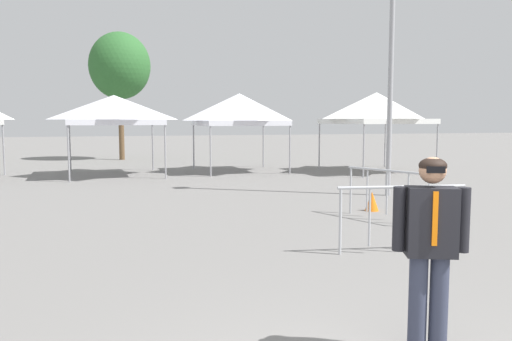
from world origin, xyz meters
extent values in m
cylinder|color=#9E9EA3|center=(-5.48, 18.94, 1.07)|extent=(0.06, 0.06, 2.14)
cylinder|color=#9E9EA3|center=(-2.99, 15.75, 1.07)|extent=(0.06, 0.06, 2.14)
cylinder|color=#9E9EA3|center=(0.30, 15.85, 1.07)|extent=(0.06, 0.06, 2.14)
cylinder|color=#9E9EA3|center=(-3.08, 19.04, 1.07)|extent=(0.06, 0.06, 2.14)
cylinder|color=#9E9EA3|center=(0.20, 19.14, 1.07)|extent=(0.06, 0.06, 2.14)
pyramid|color=white|center=(-1.39, 17.44, 2.60)|extent=(3.55, 3.55, 0.92)
cube|color=white|center=(-1.39, 17.44, 2.04)|extent=(3.52, 3.52, 0.20)
cylinder|color=#9E9EA3|center=(1.98, 15.92, 1.05)|extent=(0.06, 0.06, 2.10)
cylinder|color=#9E9EA3|center=(5.17, 15.96, 1.05)|extent=(0.06, 0.06, 2.10)
cylinder|color=#9E9EA3|center=(1.94, 19.10, 1.05)|extent=(0.06, 0.06, 2.10)
cylinder|color=#9E9EA3|center=(5.13, 19.14, 1.05)|extent=(0.06, 0.06, 2.10)
pyramid|color=white|center=(3.56, 17.53, 2.65)|extent=(3.39, 3.39, 1.11)
cube|color=white|center=(3.56, 17.53, 2.00)|extent=(3.36, 3.36, 0.20)
cylinder|color=#9E9EA3|center=(7.30, 13.96, 1.08)|extent=(0.06, 0.06, 2.17)
cylinder|color=#9E9EA3|center=(10.67, 14.20, 1.08)|extent=(0.06, 0.06, 2.17)
cylinder|color=#9E9EA3|center=(7.06, 17.34, 1.08)|extent=(0.06, 0.06, 2.17)
cylinder|color=#9E9EA3|center=(10.43, 17.57, 1.08)|extent=(0.06, 0.06, 2.17)
pyramid|color=white|center=(8.87, 15.77, 2.71)|extent=(3.79, 3.79, 1.08)
cube|color=white|center=(8.87, 15.77, 2.07)|extent=(3.75, 3.75, 0.20)
cylinder|color=#33384C|center=(0.55, 1.08, 0.46)|extent=(0.16, 0.16, 0.92)
cylinder|color=#33384C|center=(0.72, 1.01, 0.46)|extent=(0.16, 0.16, 0.92)
cube|color=black|center=(0.63, 1.04, 1.22)|extent=(0.48, 0.38, 0.60)
cylinder|color=black|center=(0.38, 1.15, 1.24)|extent=(0.11, 0.11, 0.56)
cylinder|color=black|center=(0.88, 0.94, 1.24)|extent=(0.11, 0.11, 0.56)
sphere|color=tan|center=(0.63, 1.04, 1.67)|extent=(0.23, 0.23, 0.23)
ellipsoid|color=black|center=(0.63, 1.04, 1.71)|extent=(0.23, 0.23, 0.14)
cube|color=black|center=(0.59, 0.95, 1.68)|extent=(0.15, 0.08, 0.06)
cube|color=orange|center=(0.58, 0.92, 1.27)|extent=(0.05, 0.03, 0.46)
cylinder|color=#9E9EA3|center=(5.70, 9.75, 3.88)|extent=(0.14, 0.14, 7.75)
cylinder|color=brown|center=(-0.75, 25.66, 1.86)|extent=(0.28, 0.28, 3.72)
ellipsoid|color=#2D662D|center=(-0.75, 25.66, 5.01)|extent=(3.21, 3.21, 3.54)
cylinder|color=#B7BABF|center=(2.48, 4.25, 1.05)|extent=(2.08, 0.41, 0.05)
cylinder|color=#B7BABF|center=(3.46, 4.08, 0.53)|extent=(0.04, 0.04, 1.05)
cylinder|color=#B7BABF|center=(1.50, 4.42, 0.53)|extent=(0.04, 0.04, 1.05)
cylinder|color=#B7BABF|center=(3.00, 4.16, 0.58)|extent=(0.04, 0.04, 0.92)
cylinder|color=#B7BABF|center=(2.48, 4.25, 0.58)|extent=(0.04, 0.04, 0.92)
cylinder|color=#B7BABF|center=(1.96, 4.34, 0.58)|extent=(0.04, 0.04, 0.92)
cylinder|color=#B7BABF|center=(3.71, 6.63, 1.05)|extent=(0.78, 1.99, 0.05)
cylinder|color=#B7BABF|center=(4.05, 5.70, 0.53)|extent=(0.04, 0.04, 1.05)
cylinder|color=#B7BABF|center=(3.36, 7.57, 0.53)|extent=(0.04, 0.04, 1.05)
cylinder|color=#B7BABF|center=(3.89, 6.14, 0.58)|extent=(0.04, 0.04, 0.92)
cylinder|color=#B7BABF|center=(3.71, 6.63, 0.58)|extent=(0.04, 0.04, 0.92)
cylinder|color=#B7BABF|center=(3.52, 7.12, 0.58)|extent=(0.04, 0.04, 0.92)
cone|color=orange|center=(3.99, 7.71, 0.23)|extent=(0.32, 0.32, 0.45)
camera|label=1|loc=(-2.11, -2.61, 2.08)|focal=35.65mm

